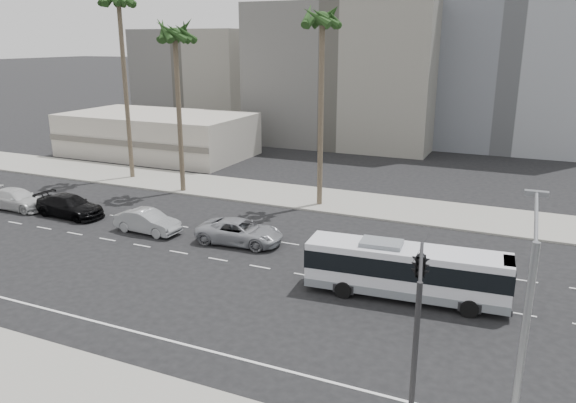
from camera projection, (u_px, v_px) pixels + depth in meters
The scene contains 16 objects.
ground at pixel (305, 275), 32.99m from camera, with size 700.00×700.00×0.00m, color black.
sidewalk_north at pixel (375, 206), 46.55m from camera, with size 120.00×7.00×0.15m, color gray.
commercial_low at pixel (158, 134), 66.83m from camera, with size 22.00×12.16×5.00m.
midrise_beige_west at pixel (351, 74), 74.59m from camera, with size 24.00×18.00×18.00m, color slate.
midrise_gray_center at pixel (516, 43), 71.76m from camera, with size 20.00×20.00×26.00m, color slate.
midrise_beige_far at pixel (206, 78), 89.59m from camera, with size 18.00×16.00×15.00m, color slate.
city_bus at pixel (406, 270), 29.71m from camera, with size 10.89×3.25×3.08m.
car_a at pixel (240, 232), 37.96m from camera, with size 5.96×2.75×1.66m, color gray.
car_b at pixel (148, 222), 40.09m from camera, with size 5.04×1.76×1.66m, color gray.
car_c at pixel (70, 206), 43.77m from camera, with size 5.92×2.41×1.72m, color black.
car_d at pixel (17, 199), 45.71m from camera, with size 5.73×2.33×1.66m, color silver.
streetlight_corner at pixel (522, 342), 16.43m from camera, with size 0.70×4.04×8.66m.
traffic_signal at pixel (420, 274), 19.38m from camera, with size 3.11×4.20×6.69m.
palm_near at pixel (322, 23), 42.77m from camera, with size 4.82×4.82×16.23m.
palm_mid at pixel (175, 38), 47.29m from camera, with size 4.90×4.90×15.14m.
palm_far at pixel (119, 3), 51.45m from camera, with size 5.38×5.38×18.47m.
Camera 1 is at (11.52, -28.18, 13.47)m, focal length 34.60 mm.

